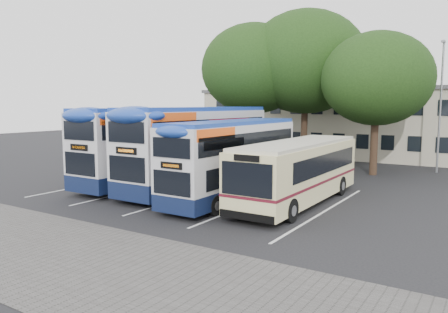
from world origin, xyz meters
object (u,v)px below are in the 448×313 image
Objects in this scene: tree_right at (377,79)px; bus_single at (299,168)px; lamp_post at (441,100)px; bus_dd_left at (154,142)px; bus_dd_right at (233,157)px; tree_mid at (306,62)px; tree_left at (254,69)px; bus_dd_mid at (198,144)px.

tree_right is 0.95× the size of bus_single.
bus_dd_left is at bearing -135.35° from lamp_post.
bus_dd_right is at bearing -12.31° from bus_dd_left.
tree_mid is at bearing 98.12° from bus_dd_right.
lamp_post is 0.76× the size of tree_mid.
bus_dd_left reaches higher than bus_dd_right.
tree_mid is at bearing 70.70° from bus_dd_left.
tree_right is at bearing 85.21° from bus_single.
tree_right reaches higher than bus_dd_left.
bus_dd_right is at bearing -65.46° from tree_left.
bus_dd_right is 0.95× the size of bus_single.
lamp_post is 0.95× the size of tree_right.
tree_mid is 13.85m from bus_dd_mid.
bus_dd_mid reaches higher than bus_single.
tree_right is 0.87× the size of bus_dd_left.
bus_dd_left is at bearing 178.09° from bus_single.
bus_single is (6.18, -0.30, -0.84)m from bus_dd_mid.
lamp_post is 19.73m from bus_dd_left.
tree_left reaches higher than tree_right.
tree_right reaches higher than bus_dd_right.
tree_right is (-3.53, -3.37, 1.35)m from lamp_post.
tree_right is (9.66, -0.72, -1.11)m from tree_left.
bus_dd_left is 9.53m from bus_single.
tree_mid is at bearing 159.01° from tree_right.
bus_dd_left is (-4.43, -12.66, -5.50)m from tree_mid.
tree_left is 1.01× the size of bus_dd_mid.
tree_left reaches higher than bus_dd_left.
lamp_post is 17.14m from bus_dd_right.
bus_dd_mid is (3.32, -0.02, 0.03)m from bus_dd_left.
lamp_post is 0.95× the size of bus_dd_right.
tree_mid is 14.50m from bus_dd_left.
tree_left is 1.17× the size of bus_dd_right.
tree_left reaches higher than bus_single.
tree_left is at bearing 103.09° from bus_dd_mid.
tree_mid reaches higher than bus_dd_right.
tree_left is 0.93× the size of tree_mid.
bus_dd_right is at bearing -160.39° from bus_single.
bus_dd_mid is at bearing 177.24° from bus_single.
lamp_post is at bearing 72.55° from bus_single.
tree_right is at bearing -136.32° from lamp_post.
bus_dd_mid is at bearing -76.91° from tree_left.
tree_right is (5.96, -2.28, -1.57)m from tree_mid.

